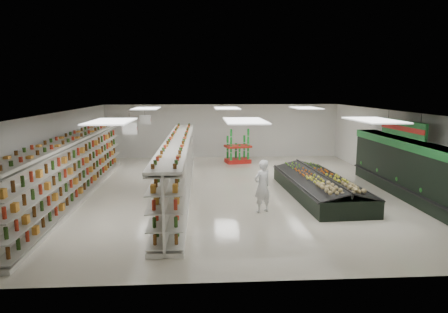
{
  "coord_description": "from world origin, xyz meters",
  "views": [
    {
      "loc": [
        -1.37,
        -15.99,
        4.11
      ],
      "look_at": [
        -0.36,
        0.53,
        1.3
      ],
      "focal_mm": 32.0,
      "sensor_mm": 36.0,
      "label": 1
    }
  ],
  "objects": [
    {
      "name": "ceiling",
      "position": [
        0.0,
        0.0,
        3.2
      ],
      "size": [
        14.0,
        16.0,
        0.02
      ],
      "primitive_type": "cube",
      "color": "white",
      "rests_on": "wall_back"
    },
    {
      "name": "wall_front",
      "position": [
        0.0,
        -8.0,
        1.6
      ],
      "size": [
        14.0,
        0.02,
        3.2
      ],
      "primitive_type": "cube",
      "color": "silver",
      "rests_on": "floor"
    },
    {
      "name": "wall_back",
      "position": [
        0.0,
        8.0,
        1.6
      ],
      "size": [
        14.0,
        0.02,
        3.2
      ],
      "primitive_type": "cube",
      "color": "silver",
      "rests_on": "floor"
    },
    {
      "name": "shopper_main",
      "position": [
        0.7,
        -3.11,
        0.9
      ],
      "size": [
        0.78,
        0.7,
        1.8
      ],
      "primitive_type": "imported",
      "rotation": [
        0.0,
        0.0,
        3.66
      ],
      "color": "silver",
      "rests_on": "floor"
    },
    {
      "name": "wall_right",
      "position": [
        7.0,
        0.0,
        1.6
      ],
      "size": [
        0.02,
        16.0,
        3.2
      ],
      "primitive_type": "cube",
      "color": "silver",
      "rests_on": "floor"
    },
    {
      "name": "produce_island",
      "position": [
        3.24,
        -1.15,
        0.42
      ],
      "size": [
        2.51,
        6.24,
        0.92
      ],
      "rotation": [
        0.0,
        0.0,
        0.05
      ],
      "color": "black",
      "rests_on": "floor"
    },
    {
      "name": "wall_left",
      "position": [
        -7.0,
        0.0,
        1.6
      ],
      "size": [
        0.02,
        16.0,
        3.2
      ],
      "primitive_type": "cube",
      "color": "silver",
      "rests_on": "floor"
    },
    {
      "name": "soda_endcap",
      "position": [
        0.76,
        6.03,
        0.86
      ],
      "size": [
        1.56,
        1.22,
        1.77
      ],
      "rotation": [
        0.0,
        0.0,
        0.22
      ],
      "color": "red",
      "rests_on": "floor"
    },
    {
      "name": "floor",
      "position": [
        0.0,
        0.0,
        0.0
      ],
      "size": [
        16.0,
        16.0,
        0.0
      ],
      "primitive_type": "plane",
      "color": "beige",
      "rests_on": "ground"
    },
    {
      "name": "produce_wall_case",
      "position": [
        6.53,
        -1.5,
        1.24
      ],
      "size": [
        0.93,
        8.0,
        2.2
      ],
      "color": "black",
      "rests_on": "floor"
    },
    {
      "name": "aisle_sign_far",
      "position": [
        -3.8,
        2.0,
        2.75
      ],
      "size": [
        0.52,
        0.06,
        0.75
      ],
      "color": "white",
      "rests_on": "ceiling"
    },
    {
      "name": "gondola_left",
      "position": [
        -6.18,
        -0.77,
        1.06
      ],
      "size": [
        1.13,
        13.31,
        2.31
      ],
      "rotation": [
        0.0,
        0.0,
        0.01
      ],
      "color": "white",
      "rests_on": "floor"
    },
    {
      "name": "gondola_center",
      "position": [
        -2.23,
        -0.45,
        1.0
      ],
      "size": [
        1.01,
        12.52,
        2.17
      ],
      "rotation": [
        0.0,
        0.0,
        -0.01
      ],
      "color": "white",
      "rests_on": "floor"
    },
    {
      "name": "hortifruti_banner",
      "position": [
        6.25,
        -1.5,
        2.65
      ],
      "size": [
        0.12,
        3.2,
        0.95
      ],
      "color": "#1E702E",
      "rests_on": "ceiling"
    },
    {
      "name": "shopper_background",
      "position": [
        -2.85,
        5.0,
        0.83
      ],
      "size": [
        0.67,
        0.9,
        1.67
      ],
      "primitive_type": "imported",
      "rotation": [
        0.0,
        0.0,
        1.79
      ],
      "color": "tan",
      "rests_on": "floor"
    },
    {
      "name": "aisle_sign_near",
      "position": [
        -3.8,
        -2.0,
        2.75
      ],
      "size": [
        0.52,
        0.06,
        0.75
      ],
      "color": "white",
      "rests_on": "ceiling"
    }
  ]
}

